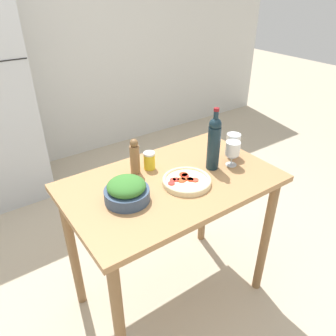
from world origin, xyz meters
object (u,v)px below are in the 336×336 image
at_px(homemade_pizza, 187,181).
at_px(wine_bottle, 214,142).
at_px(wine_glass_near, 233,150).
at_px(pepper_mill, 135,157).
at_px(salt_canister, 149,161).
at_px(salad_bowl, 127,191).
at_px(wine_glass_far, 233,141).

bearing_deg(homemade_pizza, wine_bottle, 11.84).
xyz_separation_m(wine_glass_near, pepper_mill, (-0.50, 0.25, -0.00)).
relative_size(pepper_mill, homemade_pizza, 0.80).
bearing_deg(salt_canister, salad_bowl, -142.43).
relative_size(salad_bowl, salt_canister, 2.17).
relative_size(wine_bottle, wine_glass_near, 2.44).
relative_size(wine_bottle, homemade_pizza, 1.38).
xyz_separation_m(wine_glass_far, salt_canister, (-0.49, 0.17, -0.05)).
bearing_deg(wine_glass_far, pepper_mill, 163.24).
bearing_deg(wine_glass_far, wine_bottle, -170.22).
distance_m(wine_bottle, pepper_mill, 0.44).
distance_m(wine_bottle, salad_bowl, 0.56).
xyz_separation_m(wine_bottle, pepper_mill, (-0.39, 0.21, -0.06)).
relative_size(wine_glass_near, homemade_pizza, 0.57).
bearing_deg(salad_bowl, wine_glass_near, -3.90).
bearing_deg(wine_bottle, wine_glass_far, 9.78).
distance_m(homemade_pizza, salt_canister, 0.26).
bearing_deg(salad_bowl, salt_canister, 37.57).
bearing_deg(wine_glass_near, homemade_pizza, -178.95).
xyz_separation_m(wine_glass_near, salad_bowl, (-0.67, 0.05, -0.05)).
height_order(wine_glass_far, homemade_pizza, wine_glass_far).
height_order(wine_glass_near, salt_canister, wine_glass_near).
bearing_deg(salad_bowl, wine_glass_far, 2.15).
bearing_deg(wine_glass_far, salt_canister, 161.04).
bearing_deg(wine_glass_far, homemade_pizza, -169.10).
distance_m(pepper_mill, salad_bowl, 0.26).
relative_size(salad_bowl, homemade_pizza, 0.86).
relative_size(wine_bottle, salt_canister, 3.50).
bearing_deg(wine_glass_near, salt_canister, 149.59).
distance_m(pepper_mill, homemade_pizza, 0.31).
relative_size(wine_glass_near, salad_bowl, 0.66).
bearing_deg(salt_canister, wine_glass_far, -18.96).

